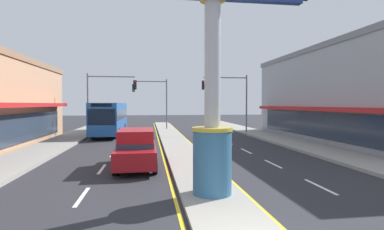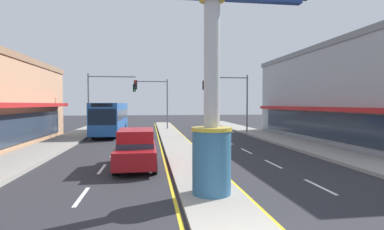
# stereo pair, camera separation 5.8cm
# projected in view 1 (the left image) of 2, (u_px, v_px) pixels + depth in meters

# --- Properties ---
(median_strip) EXTENTS (2.15, 52.00, 0.14)m
(median_strip) POSITION_uv_depth(u_px,v_px,m) (175.00, 143.00, 23.92)
(median_strip) COLOR gray
(median_strip) RESTS_ON ground
(sidewalk_left) EXTENTS (2.97, 60.00, 0.18)m
(sidewalk_left) POSITION_uv_depth(u_px,v_px,m) (45.00, 149.00, 20.63)
(sidewalk_left) COLOR gray
(sidewalk_left) RESTS_ON ground
(sidewalk_right) EXTENTS (2.97, 60.00, 0.18)m
(sidewalk_right) POSITION_uv_depth(u_px,v_px,m) (296.00, 144.00, 23.25)
(sidewalk_right) COLOR gray
(sidewalk_right) RESTS_ON ground
(lane_markings) EXTENTS (8.89, 52.00, 0.01)m
(lane_markings) POSITION_uv_depth(u_px,v_px,m) (177.00, 146.00, 22.58)
(lane_markings) COLOR silver
(lane_markings) RESTS_ON ground
(district_sign) EXTENTS (6.76, 1.37, 8.18)m
(district_sign) POSITION_uv_depth(u_px,v_px,m) (212.00, 75.00, 9.99)
(district_sign) COLOR #33668C
(district_sign) RESTS_ON median_strip
(storefront_right) EXTENTS (9.00, 22.81, 7.94)m
(storefront_right) POSITION_uv_depth(u_px,v_px,m) (357.00, 94.00, 25.18)
(storefront_right) COLOR #999EA3
(storefront_right) RESTS_ON ground
(traffic_light_left_side) EXTENTS (4.86, 0.46, 6.20)m
(traffic_light_left_side) POSITION_uv_depth(u_px,v_px,m) (106.00, 93.00, 29.90)
(traffic_light_left_side) COLOR slate
(traffic_light_left_side) RESTS_ON ground
(traffic_light_right_side) EXTENTS (4.86, 0.46, 6.20)m
(traffic_light_right_side) POSITION_uv_depth(u_px,v_px,m) (230.00, 94.00, 31.17)
(traffic_light_right_side) COLOR slate
(traffic_light_right_side) RESTS_ON ground
(traffic_light_median_far) EXTENTS (4.20, 0.46, 6.20)m
(traffic_light_median_far) POSITION_uv_depth(u_px,v_px,m) (154.00, 96.00, 36.46)
(traffic_light_median_far) COLOR slate
(traffic_light_median_far) RESTS_ON ground
(suv_far_right_lane) EXTENTS (1.98, 4.61, 1.90)m
(suv_far_right_lane) POSITION_uv_depth(u_px,v_px,m) (136.00, 148.00, 14.84)
(suv_far_right_lane) COLOR maroon
(suv_far_right_lane) RESTS_ON ground
(bus_near_left_lane) EXTENTS (2.61, 11.21, 3.26)m
(bus_near_left_lane) POSITION_uv_depth(u_px,v_px,m) (110.00, 117.00, 30.86)
(bus_near_left_lane) COLOR #1E5199
(bus_near_left_lane) RESTS_ON ground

